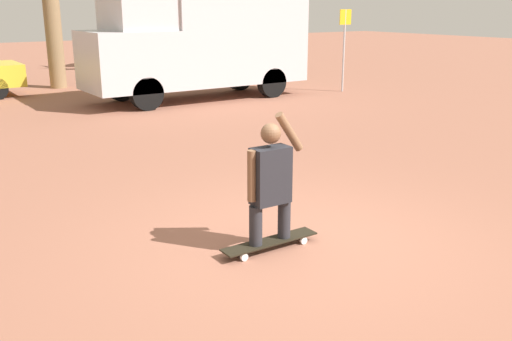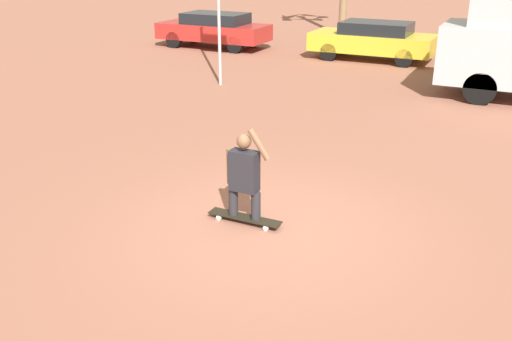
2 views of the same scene
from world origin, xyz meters
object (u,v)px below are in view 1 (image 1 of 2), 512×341
Objects in this scene: skateboard at (270,242)px; camper_van at (201,39)px; person_skateboarder at (270,178)px; street_sign at (344,39)px.

skateboard is 0.18× the size of camper_van.
camper_van reaches higher than person_skateboarder.
skateboard is 0.82× the size of person_skateboarder.
camper_van is at bearing 65.26° from person_skateboarder.
street_sign reaches higher than skateboard.
skateboard is 0.72m from person_skateboarder.
skateboard is 0.47× the size of street_sign.
skateboard is at bearing -114.73° from camper_van.
skateboard is 10.71m from camper_van.
street_sign reaches higher than person_skateboarder.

